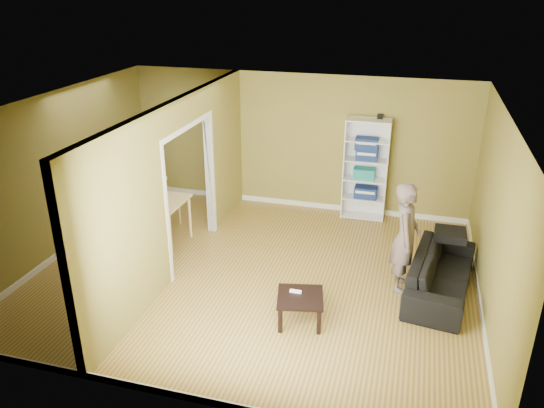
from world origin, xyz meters
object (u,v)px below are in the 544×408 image
(sofa, at_px, (442,268))
(chair_near, at_px, (135,227))
(bookshelf, at_px, (366,169))
(chair_left, at_px, (111,209))
(person, at_px, (406,228))
(dining_table, at_px, (147,203))
(chair_far, at_px, (166,199))
(coffee_table, at_px, (300,300))

(sofa, relative_size, chair_near, 1.90)
(bookshelf, relative_size, chair_left, 1.79)
(sofa, relative_size, person, 1.05)
(sofa, distance_m, chair_near, 4.72)
(person, xyz_separation_m, dining_table, (-4.21, 0.34, -0.24))
(bookshelf, relative_size, chair_near, 1.79)
(bookshelf, relative_size, chair_far, 1.80)
(chair_far, bearing_deg, coffee_table, 150.66)
(coffee_table, relative_size, chair_far, 0.56)
(dining_table, distance_m, chair_near, 0.57)
(chair_left, bearing_deg, person, 96.69)
(chair_near, bearing_deg, sofa, 21.81)
(sofa, height_order, chair_near, chair_near)
(sofa, xyz_separation_m, chair_far, (-4.76, 0.95, 0.14))
(person, bearing_deg, sofa, -85.10)
(dining_table, height_order, chair_far, chair_far)
(dining_table, bearing_deg, chair_left, -179.01)
(bookshelf, bearing_deg, coffee_table, -96.31)
(dining_table, relative_size, chair_far, 1.22)
(coffee_table, xyz_separation_m, chair_near, (-2.93, 1.02, 0.19))
(dining_table, relative_size, chair_left, 1.21)
(coffee_table, bearing_deg, person, 44.80)
(person, height_order, coffee_table, person)
(sofa, height_order, person, person)
(person, relative_size, chair_near, 1.81)
(coffee_table, bearing_deg, dining_table, 152.41)
(sofa, distance_m, chair_left, 5.47)
(chair_left, bearing_deg, chair_near, 65.47)
(chair_far, bearing_deg, dining_table, 97.35)
(person, xyz_separation_m, chair_near, (-4.16, -0.20, -0.43))
(chair_left, height_order, chair_near, same)
(sofa, bearing_deg, person, 102.94)
(dining_table, bearing_deg, bookshelf, 31.48)
(bookshelf, relative_size, dining_table, 1.48)
(person, relative_size, chair_far, 1.83)
(person, bearing_deg, dining_table, 85.50)
(dining_table, height_order, chair_near, chair_near)
(dining_table, xyz_separation_m, chair_left, (-0.70, -0.01, -0.19))
(coffee_table, relative_size, dining_table, 0.46)
(chair_left, xyz_separation_m, chair_near, (0.75, -0.53, -0.00))
(coffee_table, xyz_separation_m, chair_left, (-3.68, 1.55, 0.19))
(sofa, xyz_separation_m, person, (-0.55, -0.05, 0.57))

